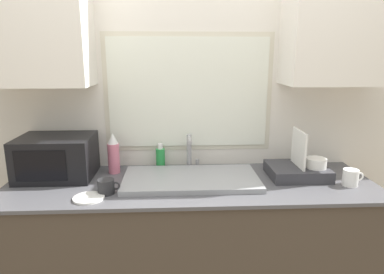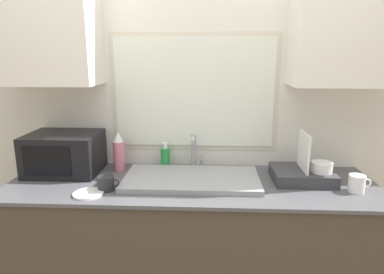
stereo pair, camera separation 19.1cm
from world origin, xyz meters
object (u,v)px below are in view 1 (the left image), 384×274
at_px(soap_bottle, 160,158).
at_px(faucet, 191,149).
at_px(microwave, 57,157).
at_px(mug_near_sink, 106,187).
at_px(dish_rack, 299,169).
at_px(spray_bottle, 114,154).

bearing_deg(soap_bottle, faucet, -7.79).
height_order(microwave, mug_near_sink, microwave).
bearing_deg(dish_rack, mug_near_sink, -169.87).
bearing_deg(mug_near_sink, spray_bottle, 92.38).
bearing_deg(spray_bottle, soap_bottle, 13.79).
relative_size(spray_bottle, mug_near_sink, 2.12).
distance_m(faucet, microwave, 0.82).
xyz_separation_m(faucet, microwave, (-0.82, -0.10, -0.01)).
distance_m(faucet, dish_rack, 0.68).
bearing_deg(soap_bottle, microwave, -168.36).
bearing_deg(faucet, mug_near_sink, -141.08).
bearing_deg(microwave, mug_near_sink, -38.94).
bearing_deg(microwave, faucet, 7.05).
bearing_deg(microwave, dish_rack, -3.06).
height_order(faucet, mug_near_sink, faucet).
relative_size(faucet, spray_bottle, 0.89).
bearing_deg(dish_rack, microwave, 176.94).
distance_m(dish_rack, spray_bottle, 1.15).
bearing_deg(faucet, microwave, -172.95).
xyz_separation_m(faucet, dish_rack, (0.65, -0.18, -0.08)).
height_order(faucet, dish_rack, dish_rack).
xyz_separation_m(dish_rack, mug_near_sink, (-1.13, -0.20, -0.01)).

